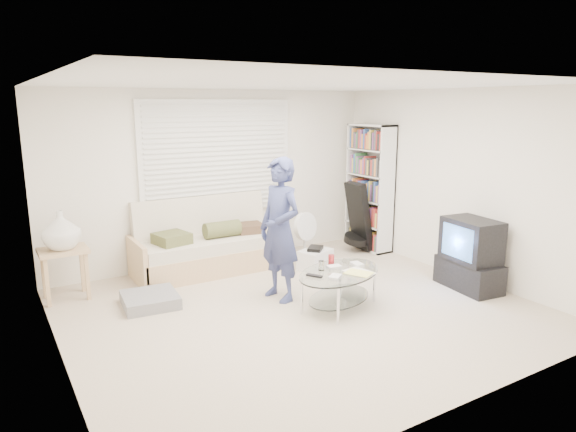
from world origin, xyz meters
TOP-DOWN VIEW (x-y plane):
  - ground at (0.00, 0.00)m, footprint 5.00×5.00m
  - room_shell at (0.00, 0.48)m, footprint 5.02×4.52m
  - window_blinds at (0.00, 2.20)m, footprint 2.32×0.08m
  - futon_sofa at (-0.32, 1.87)m, footprint 2.09×0.85m
  - grey_floor_pillow at (-1.43, 1.02)m, footprint 0.66×0.66m
  - side_table at (-2.22, 1.75)m, footprint 0.55×0.44m
  - bookshelf at (2.32, 1.60)m, footprint 0.31×0.84m
  - guitar_case at (2.06, 1.52)m, footprint 0.41×0.41m
  - floor_fan at (1.13, 1.65)m, footprint 0.45×0.29m
  - storage_bin at (0.98, 1.14)m, footprint 0.54×0.46m
  - tv_unit at (2.20, -0.52)m, footprint 0.54×0.87m
  - coffee_table at (0.41, -0.18)m, footprint 1.38×1.14m
  - standing_person at (-0.02, 0.43)m, footprint 0.51×0.68m

SIDE VIEW (x-z plane):
  - ground at x=0.00m, z-range 0.00..0.00m
  - grey_floor_pillow at x=-1.43m, z-range 0.00..0.14m
  - storage_bin at x=0.98m, z-range -0.01..0.31m
  - futon_sofa at x=-0.32m, z-range -0.18..0.85m
  - coffee_table at x=0.41m, z-range 0.07..0.63m
  - floor_fan at x=1.13m, z-range 0.06..0.78m
  - tv_unit at x=2.20m, z-range -0.01..0.89m
  - guitar_case at x=2.06m, z-range -0.06..1.03m
  - side_table at x=-2.22m, z-range 0.26..1.35m
  - standing_person at x=-0.02m, z-range 0.00..1.70m
  - bookshelf at x=2.32m, z-range 0.00..1.99m
  - window_blinds at x=0.00m, z-range 0.74..2.36m
  - room_shell at x=0.00m, z-range 0.37..2.88m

